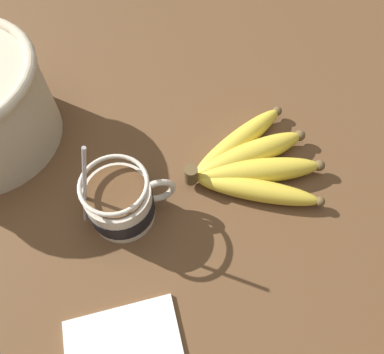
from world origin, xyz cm
name	(u,v)px	position (x,y,z in cm)	size (l,w,h in cm)	color
table	(153,233)	(0.00, 0.00, 1.93)	(135.77, 135.77, 3.86)	brown
coffee_mug	(122,202)	(-3.16, 3.28, 7.64)	(13.59, 9.33, 17.55)	beige
banana_bunch	(252,163)	(17.20, 5.61, 5.71)	(21.26, 20.46, 4.23)	brown
napkin	(125,348)	(-6.56, -14.54, 4.16)	(14.16, 10.07, 0.60)	white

